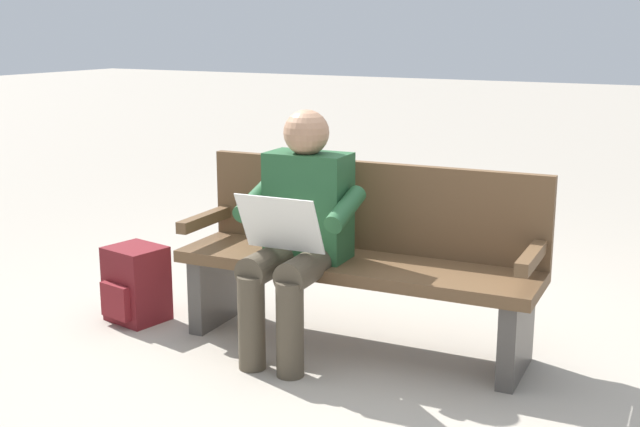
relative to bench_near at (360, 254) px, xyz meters
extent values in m
plane|color=#A89E8E|center=(0.00, 0.07, -0.46)|extent=(40.00, 40.00, 0.00)
cube|color=brown|center=(0.00, 0.07, -0.04)|extent=(1.83, 0.59, 0.06)
cube|color=brown|center=(0.01, -0.14, 0.22)|extent=(1.80, 0.16, 0.45)
cube|color=brown|center=(-0.85, 0.02, 0.11)|extent=(0.09, 0.48, 0.06)
cube|color=brown|center=(0.84, 0.12, 0.11)|extent=(0.09, 0.48, 0.06)
cube|color=#4C4742|center=(-0.80, 0.02, -0.26)|extent=(0.11, 0.44, 0.39)
cube|color=#4C4742|center=(0.79, 0.12, -0.26)|extent=(0.11, 0.44, 0.39)
cube|color=#23512D|center=(0.22, 0.13, 0.25)|extent=(0.41, 0.24, 0.52)
sphere|color=#A87A5B|center=(0.22, 0.15, 0.61)|extent=(0.22, 0.22, 0.22)
cylinder|color=#4C4233|center=(0.11, 0.34, 0.01)|extent=(0.18, 0.43, 0.15)
cylinder|color=#4C4233|center=(0.31, 0.35, 0.01)|extent=(0.18, 0.43, 0.15)
cylinder|color=#4C4233|center=(0.10, 0.53, -0.23)|extent=(0.13, 0.13, 0.45)
cylinder|color=#4C4233|center=(0.29, 0.54, -0.23)|extent=(0.13, 0.13, 0.45)
cylinder|color=#23512D|center=(-0.03, 0.22, 0.28)|extent=(0.11, 0.32, 0.18)
cylinder|color=#23512D|center=(0.45, 0.25, 0.28)|extent=(0.11, 0.32, 0.18)
cube|color=silver|center=(0.20, 0.43, 0.23)|extent=(0.41, 0.16, 0.27)
cube|color=maroon|center=(1.20, 0.29, -0.25)|extent=(0.33, 0.30, 0.41)
cube|color=maroon|center=(1.22, 0.44, -0.32)|extent=(0.20, 0.07, 0.18)
camera|label=1|loc=(-1.70, 3.51, 1.11)|focal=45.86mm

